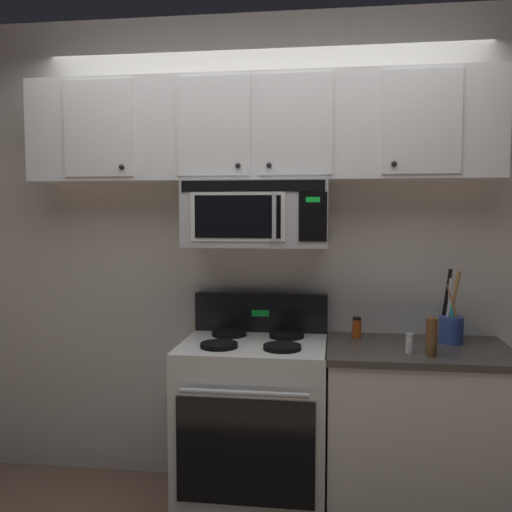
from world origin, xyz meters
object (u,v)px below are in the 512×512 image
object	(u,v)px
stove_range	(254,422)
spice_jar	(357,328)
utensil_crock_blue	(451,323)
pepper_mill	(432,337)
salt_shaker	(410,344)
over_range_microwave	(257,214)

from	to	relation	value
stove_range	spice_jar	xyz separation A→B (m)	(0.54, 0.17, 0.49)
utensil_crock_blue	pepper_mill	distance (m)	0.33
stove_range	pepper_mill	xyz separation A→B (m)	(0.87, -0.18, 0.52)
stove_range	salt_shaker	xyz separation A→B (m)	(0.78, -0.13, 0.48)
over_range_microwave	pepper_mill	bearing A→B (deg)	-18.52
stove_range	utensil_crock_blue	size ratio (longest dim) A/B	2.86
stove_range	utensil_crock_blue	bearing A→B (deg)	6.54
utensil_crock_blue	salt_shaker	size ratio (longest dim) A/B	4.05
over_range_microwave	pepper_mill	world-z (taller)	over_range_microwave
stove_range	over_range_microwave	distance (m)	1.11
utensil_crock_blue	spice_jar	world-z (taller)	utensil_crock_blue
over_range_microwave	salt_shaker	xyz separation A→B (m)	(0.78, -0.25, -0.63)
over_range_microwave	pepper_mill	size ratio (longest dim) A/B	4.15
stove_range	spice_jar	bearing A→B (deg)	17.48
salt_shaker	spice_jar	world-z (taller)	spice_jar
stove_range	utensil_crock_blue	world-z (taller)	utensil_crock_blue
salt_shaker	spice_jar	bearing A→B (deg)	128.31
spice_jar	salt_shaker	bearing A→B (deg)	-51.69
utensil_crock_blue	salt_shaker	distance (m)	0.35
stove_range	salt_shaker	bearing A→B (deg)	-9.77
over_range_microwave	spice_jar	size ratio (longest dim) A/B	6.54
over_range_microwave	spice_jar	xyz separation A→B (m)	(0.54, 0.05, -0.62)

